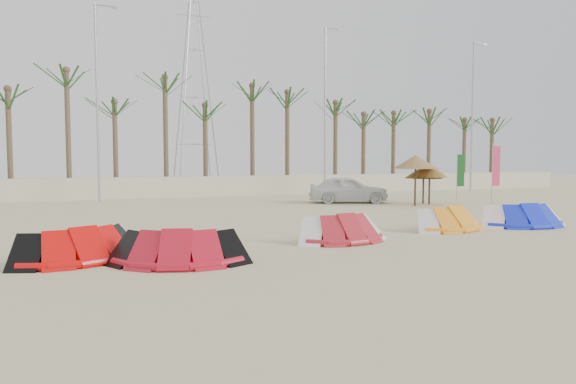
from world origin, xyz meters
name	(u,v)px	position (x,y,z in m)	size (l,w,h in m)	color
ground	(377,261)	(0.00, 0.00, 0.00)	(120.00, 120.00, 0.00)	#C7B887
boundary_wall	(198,186)	(0.00, 22.00, 0.65)	(60.00, 0.30, 1.30)	beige
palm_line	(203,98)	(0.67, 23.50, 6.44)	(52.00, 4.00, 7.70)	brown
lamp_b	(98,99)	(-5.96, 20.00, 5.77)	(1.25, 0.14, 11.00)	#A5A8AD
lamp_c	(326,108)	(8.04, 20.00, 5.77)	(1.25, 0.14, 11.00)	#A5A8AD
lamp_d	(473,113)	(20.04, 20.00, 5.77)	(1.25, 0.14, 11.00)	#A5A8AD
pylon	(196,191)	(1.00, 28.00, 0.00)	(3.00, 3.00, 14.00)	#A5A8AD
kite_red_left	(81,243)	(-6.70, 2.77, 0.42)	(3.58, 2.58, 0.90)	red
kite_red_mid	(176,245)	(-4.57, 1.60, 0.42)	(3.50, 2.28, 0.90)	#B61023
kite_red_right	(340,227)	(0.54, 3.05, 0.42)	(3.04, 1.81, 0.90)	#B0202A
kite_orange	(446,217)	(5.16, 4.00, 0.42)	(3.32, 2.16, 0.90)	orange
kite_blue	(518,214)	(8.25, 3.77, 0.42)	(3.43, 1.84, 0.90)	#162ADC
parasol_left	(416,162)	(9.24, 11.64, 2.28)	(2.32, 2.32, 2.64)	#4C331E
parasol_mid	(424,172)	(10.40, 12.55, 1.73)	(2.07, 2.07, 2.08)	#4C331E
parasol_right	(430,171)	(10.44, 12.07, 1.81)	(1.89, 1.89, 2.16)	#4C331E
flag_pink	(495,168)	(13.88, 11.04, 1.95)	(0.44, 0.13, 3.29)	#A5A8AD
flag_green	(459,172)	(13.51, 13.42, 1.68)	(0.44, 0.15, 2.84)	#A5A8AD
car	(348,189)	(6.88, 14.54, 0.74)	(1.75, 4.35, 1.48)	silver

